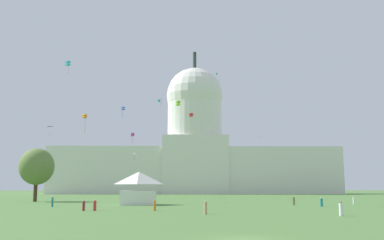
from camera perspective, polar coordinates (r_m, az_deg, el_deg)
ground_plane at (r=28.63m, az=6.90°, el=-15.35°), size 800.00×800.00×0.00m
capitol_building at (r=217.70m, az=0.36°, el=-4.13°), size 139.90×28.34×72.13m
event_tent at (r=84.10m, az=-6.98°, el=-8.80°), size 6.98×7.14×6.18m
tree_west_far at (r=107.65m, az=-19.64°, el=-5.77°), size 9.71×9.98×12.22m
person_red_front_left at (r=64.34m, az=-12.60°, el=-10.85°), size 0.61×0.61×1.62m
person_maroon_front_right at (r=64.21m, az=-13.98°, el=-10.84°), size 0.47×0.47×1.51m
person_white_back_left at (r=91.09m, az=20.39°, el=-9.84°), size 0.48×0.48×1.58m
person_white_aisle_center at (r=54.39m, az=18.92°, el=-11.00°), size 0.66×0.66×1.66m
person_teal_near_tree_west at (r=78.76m, az=-17.79°, el=-10.16°), size 0.41×0.41×1.74m
person_olive_near_tree_east at (r=84.08m, az=13.15°, el=-10.28°), size 0.57×0.57×1.65m
person_orange_mid_right at (r=63.02m, az=-4.93°, el=-11.08°), size 0.47×0.47×1.59m
person_teal_front_center at (r=79.42m, az=16.56°, el=-10.29°), size 0.64×0.64×1.56m
person_tan_lawn_far_left at (r=54.44m, az=1.78°, el=-11.44°), size 0.49×0.49×1.67m
kite_red_mid at (r=118.41m, az=-0.09°, el=0.67°), size 1.21×1.17×1.07m
kite_turquoise_mid at (r=136.61m, az=-4.31°, el=2.52°), size 0.69×0.57×0.80m
kite_violet_high at (r=199.71m, az=-4.03°, el=2.60°), size 0.33×1.00×3.86m
kite_lime_mid at (r=137.00m, az=-1.85°, el=2.22°), size 1.58×1.58×4.30m
kite_gold_mid at (r=182.92m, az=8.90°, el=-2.16°), size 1.24×0.64×0.33m
kite_black_mid at (r=119.23m, az=-17.91°, el=-1.02°), size 1.78×1.16×2.61m
kite_magenta_mid at (r=134.38m, az=-7.77°, el=-1.99°), size 1.13×0.30×3.31m
kite_white_low at (r=171.71m, az=-7.47°, el=-4.52°), size 1.60×1.67×2.28m
kite_blue_mid at (r=152.79m, az=-9.00°, el=1.50°), size 1.42×1.44×4.22m
kite_pink_low at (r=150.78m, az=-6.19°, el=-5.19°), size 1.16×1.71×0.18m
kite_green_high at (r=201.16m, az=3.27°, el=6.06°), size 0.82×0.77×0.82m
kite_orange_low at (r=92.54m, az=-13.87°, el=0.44°), size 1.01×1.03×4.11m
kite_cyan_mid at (r=110.12m, az=-15.93°, el=7.12°), size 1.37×1.38×3.31m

